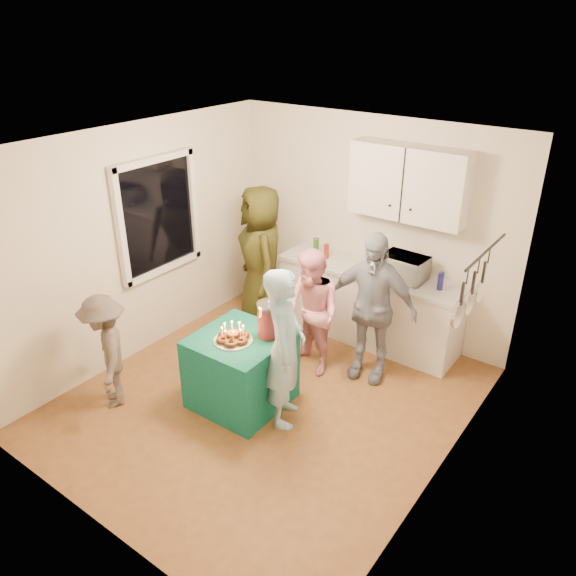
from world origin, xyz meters
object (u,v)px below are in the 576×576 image
Objects in this scene: counter at (368,306)px; punch_jar at (269,321)px; microwave at (404,267)px; woman_back_right at (371,307)px; woman_back_left at (261,258)px; child_near_left at (107,352)px; man_birthday at (285,348)px; woman_back_center at (312,313)px; party_table at (241,370)px.

counter is 1.76m from punch_jar.
woman_back_right is (-0.03, -0.68, -0.21)m from microwave.
counter is 1.42m from woman_back_left.
child_near_left is at bearing -56.72° from woman_back_left.
woman_back_center is at bearing -12.30° from man_birthday.
woman_back_right is (1.64, -0.22, -0.07)m from woman_back_left.
counter is at bearing 58.88° from woman_back_left.
party_table is 0.66m from man_birthday.
counter is at bearing 97.44° from woman_back_center.
punch_jar is 0.21× the size of man_birthday.
counter is 2.59× the size of party_table.
woman_back_right is at bearing 56.31° from party_table.
woman_back_center is (-0.58, -0.96, -0.34)m from microwave.
counter is at bearing 110.42° from woman_back_right.
man_birthday is at bearing 64.47° from child_near_left.
counter is 1.02m from woman_back_center.
woman_back_center is at bearing -118.16° from microwave.
woman_back_left is (-1.35, 1.35, 0.10)m from man_birthday.
woman_back_left reaches higher than child_near_left.
man_birthday reaches higher than woman_back_center.
woman_back_right reaches higher than microwave.
party_table is 2.50× the size of punch_jar.
child_near_left is at bearing -122.39° from microwave.
microwave reaches higher than punch_jar.
party_table is at bearing -102.31° from counter.
punch_jar is 0.28× the size of child_near_left.
child_near_left is at bearing -142.06° from woman_back_right.
woman_back_right reaches higher than counter.
woman_back_center reaches higher than microwave.
counter is at bearing -26.68° from man_birthday.
counter is at bearing -177.17° from microwave.
woman_back_left is 1.49× the size of child_near_left.
child_near_left reaches higher than counter.
punch_jar is 1.15m from woman_back_right.
punch_jar is 0.24× the size of woman_back_center.
punch_jar reaches higher than party_table.
microwave is at bearing 54.16° from woman_back_left.
party_table is 1.72m from woman_back_left.
woman_back_right is at bearing 31.03° from woman_back_left.
punch_jar reaches higher than counter.
woman_back_center is 0.63m from woman_back_right.
woman_back_center is at bearing 75.18° from party_table.
woman_back_left reaches higher than microwave.
counter is at bearing 83.42° from punch_jar.
punch_jar is 1.61m from woman_back_left.
counter is 4.47× the size of microwave.
woman_back_right reaches higher than woman_back_center.
child_near_left is (-1.26, -0.97, -0.33)m from punch_jar.
woman_back_center is at bearing 13.80° from woman_back_left.
woman_back_center is (0.02, 0.71, -0.22)m from punch_jar.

